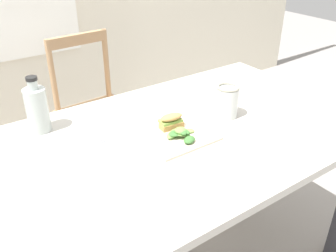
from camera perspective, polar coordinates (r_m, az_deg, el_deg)
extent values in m
cube|color=#BCB7AD|center=(1.37, 2.67, -1.36)|extent=(1.41, 0.86, 0.03)
cube|color=#2D2D33|center=(1.67, -24.06, -13.39)|extent=(0.07, 0.07, 0.71)
cube|color=#2D2D33|center=(2.16, 10.06, -0.90)|extent=(0.07, 0.07, 0.71)
cylinder|color=tan|center=(2.08, -11.86, -6.90)|extent=(0.03, 0.03, 0.43)
cylinder|color=tan|center=(2.22, -4.07, -3.83)|extent=(0.03, 0.03, 0.43)
cylinder|color=tan|center=(2.35, -15.70, -2.92)|extent=(0.03, 0.03, 0.43)
cylinder|color=tan|center=(2.47, -8.54, -0.41)|extent=(0.03, 0.03, 0.43)
cube|color=tan|center=(2.16, -10.56, 1.67)|extent=(0.42, 0.42, 0.02)
cylinder|color=tan|center=(2.16, -17.37, 7.25)|extent=(0.03, 0.03, 0.42)
cylinder|color=tan|center=(2.29, -9.49, 9.42)|extent=(0.03, 0.03, 0.42)
cube|color=tan|center=(2.17, -13.87, 12.84)|extent=(0.36, 0.05, 0.06)
cube|color=beige|center=(1.33, 0.99, -1.25)|extent=(0.25, 0.25, 0.01)
cube|color=tan|center=(1.36, 0.51, 0.14)|extent=(0.09, 0.05, 0.02)
cube|color=#84A84C|center=(1.35, 0.39, 0.84)|extent=(0.08, 0.06, 0.01)
ellipsoid|color=tan|center=(1.34, 0.52, 1.38)|extent=(0.09, 0.05, 0.02)
ellipsoid|color=#6B9E47|center=(1.32, 1.70, -0.88)|extent=(0.07, 0.06, 0.02)
ellipsoid|color=#6B9E47|center=(1.29, 1.96, -0.69)|extent=(0.05, 0.05, 0.02)
ellipsoid|color=#3D7033|center=(1.27, 3.33, -2.13)|extent=(0.06, 0.05, 0.02)
ellipsoid|color=#518438|center=(1.30, 2.38, -0.97)|extent=(0.04, 0.07, 0.02)
ellipsoid|color=#3D7033|center=(1.29, 2.43, -0.76)|extent=(0.03, 0.06, 0.01)
ellipsoid|color=#3D7033|center=(1.29, 2.29, -0.77)|extent=(0.05, 0.06, 0.01)
ellipsoid|color=#6B9E47|center=(1.29, 2.22, -1.09)|extent=(0.05, 0.04, 0.01)
ellipsoid|color=#6B9E47|center=(1.30, 0.67, -1.28)|extent=(0.07, 0.06, 0.01)
ellipsoid|color=#3D7033|center=(1.29, 1.30, -1.10)|extent=(0.06, 0.04, 0.01)
ellipsoid|color=#84A84C|center=(1.30, 1.94, -0.85)|extent=(0.05, 0.05, 0.01)
ellipsoid|color=#84A84C|center=(1.33, 3.33, -0.74)|extent=(0.05, 0.04, 0.01)
cube|color=silver|center=(1.24, -8.88, -4.17)|extent=(0.14, 0.24, 0.00)
cube|color=silver|center=(1.22, -8.60, -4.57)|extent=(0.04, 0.14, 0.00)
cube|color=silver|center=(1.30, -9.74, -2.48)|extent=(0.03, 0.05, 0.00)
cube|color=#38383D|center=(1.31, -9.48, -2.18)|extent=(0.01, 0.03, 0.00)
cube|color=#38383D|center=(1.30, -9.82, -2.26)|extent=(0.01, 0.03, 0.00)
cube|color=#38383D|center=(1.30, -10.16, -2.33)|extent=(0.01, 0.03, 0.00)
cylinder|color=black|center=(1.42, -19.35, 1.42)|extent=(0.07, 0.07, 0.12)
cylinder|color=#B2BCB7|center=(1.41, -19.51, 2.30)|extent=(0.08, 0.08, 0.16)
cylinder|color=#B2BCB7|center=(1.37, -20.19, 6.01)|extent=(0.04, 0.04, 0.03)
cylinder|color=black|center=(1.36, -20.35, 6.89)|extent=(0.04, 0.04, 0.01)
cylinder|color=#995623|center=(1.46, 9.01, 3.20)|extent=(0.08, 0.08, 0.10)
cylinder|color=silver|center=(1.46, 9.04, 3.63)|extent=(0.09, 0.09, 0.12)
torus|color=#B7B29E|center=(1.43, 9.24, 6.00)|extent=(0.09, 0.09, 0.01)
cylinder|color=white|center=(1.57, 7.61, 5.03)|extent=(0.07, 0.07, 0.09)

